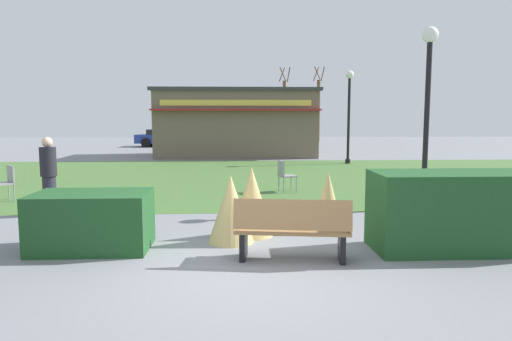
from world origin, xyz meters
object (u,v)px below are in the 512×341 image
lamppost_far (349,105)px  cafe_chair_east (6,180)px  person_strolling (49,176)px  tree_left_bg (284,110)px  lamppost_mid (428,96)px  parked_car_west_slot (167,137)px  parked_car_center_slot (238,137)px  tree_right_bg (318,109)px  cafe_chair_west (285,173)px  food_kiosk (236,122)px  park_bench (292,229)px

lamppost_far → cafe_chair_east: bearing=-141.1°
person_strolling → tree_left_bg: tree_left_bg is taller
lamppost_mid → parked_car_west_slot: size_ratio=0.96×
cafe_chair_east → parked_car_center_slot: 21.57m
lamppost_far → tree_right_bg: tree_right_bg is taller
lamppost_far → parked_car_west_slot: 15.55m
cafe_chair_east → tree_right_bg: tree_right_bg is taller
lamppost_mid → cafe_chair_west: 4.38m
food_kiosk → person_strolling: food_kiosk is taller
cafe_chair_east → tree_right_bg: (12.60, 26.11, 2.13)m
tree_left_bg → lamppost_mid: bearing=-89.3°
food_kiosk → tree_left_bg: size_ratio=1.43×
cafe_chair_west → lamppost_far: bearing=64.4°
person_strolling → tree_right_bg: bearing=179.5°
person_strolling → tree_right_bg: tree_right_bg is taller
cafe_chair_east → food_kiosk: bearing=66.0°
lamppost_far → cafe_chair_west: size_ratio=4.61×
tree_right_bg → lamppost_mid: bearing=-95.2°
parked_car_center_slot → cafe_chair_west: bearing=-86.7°
lamppost_far → food_kiosk: size_ratio=0.48×
lamppost_far → cafe_chair_west: (-3.69, -7.70, -2.06)m
food_kiosk → cafe_chair_west: bearing=-83.9°
person_strolling → lamppost_far: bearing=160.0°
lamppost_mid → cafe_chair_west: bearing=140.0°
lamppost_far → lamppost_mid: bearing=-94.1°
cafe_chair_west → parked_car_west_slot: size_ratio=0.21×
cafe_chair_east → tree_left_bg: (9.75, 25.35, 2.07)m
cafe_chair_east → parked_car_center_slot: bearing=73.8°
lamppost_mid → parked_car_center_slot: lamppost_mid is taller
park_bench → person_strolling: bearing=144.3°
park_bench → tree_left_bg: bearing=84.1°
park_bench → tree_left_bg: (3.18, 30.57, 2.12)m
parked_car_west_slot → tree_left_bg: 9.99m
park_bench → person_strolling: person_strolling is taller
food_kiosk → parked_car_center_slot: (0.16, 7.63, -1.13)m
park_bench → cafe_chair_east: (-6.56, 5.22, 0.05)m
park_bench → tree_right_bg: tree_right_bg is taller
cafe_chair_east → parked_car_west_slot: (1.11, 20.73, 0.12)m
food_kiosk → tree_left_bg: tree_left_bg is taller
tree_left_bg → lamppost_far: bearing=-86.3°
parked_car_west_slot → parked_car_center_slot: bearing=-0.1°
park_bench → parked_car_center_slot: bearing=91.2°
lamppost_far → parked_car_center_slot: lamppost_far is taller
parked_car_west_slot → tree_right_bg: size_ratio=0.71×
lamppost_mid → lamppost_far: (0.73, 10.18, 0.00)m
tree_left_bg → park_bench: bearing=-95.9°
lamppost_mid → person_strolling: (-8.35, -0.31, -1.73)m
cafe_chair_west → tree_right_bg: bearing=77.7°
person_strolling → parked_car_center_slot: bearing=-169.9°
lamppost_mid → parked_car_west_slot: (-8.98, 22.17, -1.95)m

